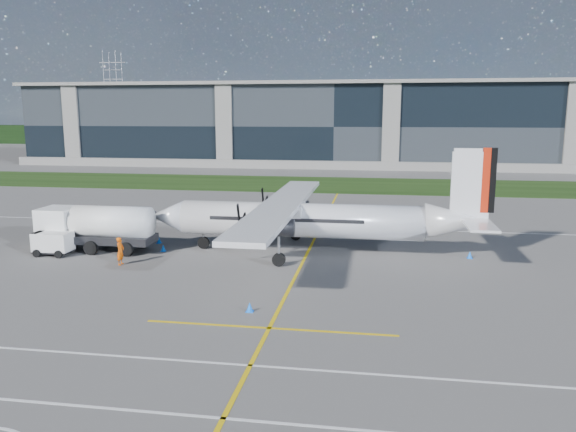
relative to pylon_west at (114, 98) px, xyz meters
The scene contains 16 objects.
ground 136.84m from the pylon_west, 53.97° to the right, with size 400.00×400.00×0.00m, color #595755.
grass_strip 130.49m from the pylon_west, 51.89° to the right, with size 400.00×18.00×0.04m, color black.
terminal_building 106.57m from the pylon_west, 41.19° to the right, with size 120.00×20.00×15.00m, color black.
tree_line 81.51m from the pylon_west, ahead, with size 400.00×6.00×6.00m, color black.
pylon_west is the anchor object (origin of this frame).
yellow_taxiway_centerline 163.44m from the pylon_west, 59.34° to the right, with size 0.20×70.00×0.01m, color yellow.
white_lane_line 183.09m from the pylon_west, 64.00° to the right, with size 90.00×0.15×0.01m, color white.
turboprop_aircraft 164.46m from the pylon_west, 59.45° to the right, with size 24.62×25.54×7.66m, color white, non-canonical shape.
fuel_tanker_truck 158.60m from the pylon_west, 64.89° to the right, with size 8.86×2.88×3.32m, color white, non-canonical shape.
baggage_tug 159.52m from the pylon_west, 65.75° to the right, with size 2.75×1.65×1.65m, color silver, non-canonical shape.
ground_crew_person 163.47m from the pylon_west, 64.11° to the right, with size 0.87×0.62×2.13m, color #F25907.
safety_cone_tail 170.43m from the pylon_west, 56.25° to the right, with size 0.36×0.36×0.50m, color blue.
safety_cone_nose_stbd 157.95m from the pylon_west, 63.06° to the right, with size 0.36×0.36×0.50m, color blue.
safety_cone_nose_port 160.67m from the pylon_west, 63.04° to the right, with size 0.36×0.36×0.50m, color blue.
safety_cone_portwing 174.87m from the pylon_west, 62.08° to the right, with size 0.36×0.36×0.50m, color blue.
safety_cone_stbdwing 152.53m from the pylon_west, 57.53° to the right, with size 0.36×0.36×0.50m, color blue.
Camera 1 is at (7.79, -30.46, 9.95)m, focal length 35.00 mm.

